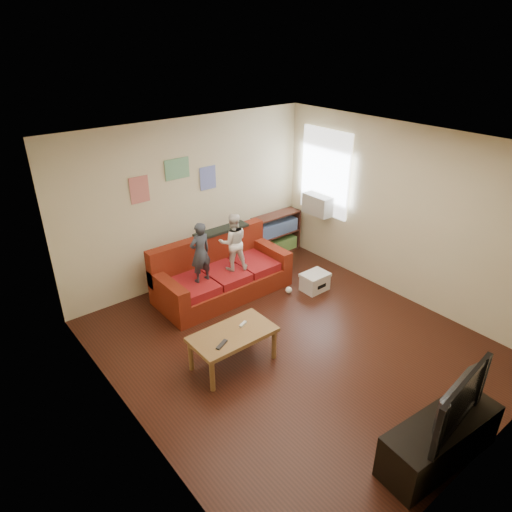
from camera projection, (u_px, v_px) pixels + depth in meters
room_shell at (296, 257)px, 5.63m from camera, size 4.52×5.02×2.72m
sofa at (220, 275)px, 7.36m from camera, size 2.15×0.99×0.95m
child_a at (200, 253)px, 6.71m from camera, size 0.35×0.24×0.94m
child_b at (233, 242)px, 7.05m from camera, size 0.56×0.51×0.93m
coffee_table at (233, 337)px, 5.72m from camera, size 1.07×0.59×0.48m
remote at (222, 344)px, 5.46m from camera, size 0.20×0.13×0.02m
game_controller at (243, 324)px, 5.83m from camera, size 0.14×0.08×0.03m
bookshelf at (276, 236)px, 8.63m from camera, size 0.99×0.30×0.80m
window at (325, 172)px, 7.89m from camera, size 0.04×1.08×1.48m
ac_unit at (318, 204)px, 8.08m from camera, size 0.28×0.55×0.35m
artwork_left at (139, 190)px, 6.71m from camera, size 0.30×0.01×0.40m
artwork_center at (177, 169)px, 6.98m from camera, size 0.42×0.01×0.32m
artwork_right at (208, 178)px, 7.40m from camera, size 0.30×0.01×0.38m
file_box at (315, 282)px, 7.48m from camera, size 0.44×0.33×0.30m
tv_stand at (440, 440)px, 4.49m from camera, size 1.38×0.56×0.50m
television at (450, 398)px, 4.24m from camera, size 1.05×0.25×0.60m
tissue at (289, 290)px, 7.43m from camera, size 0.12×0.12×0.11m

